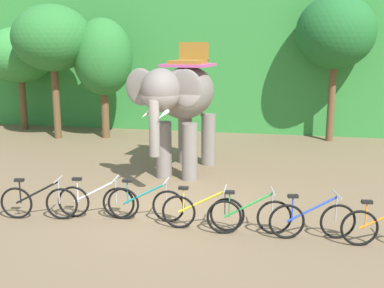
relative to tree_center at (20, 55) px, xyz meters
The scene contains 13 objects.
ground_plane 12.71m from the tree_center, 44.17° to the right, with size 80.00×80.00×0.00m, color brown.
foliage_hedge 9.67m from the tree_center, 24.13° to the left, with size 36.00×6.00×5.66m, color #338438.
tree_center is the anchor object (origin of this frame).
tree_far_left 2.99m from the tree_center, 33.50° to the right, with size 3.07×3.07×5.21m.
tree_right 4.41m from the tree_center, 14.67° to the right, with size 2.32×2.32×4.71m.
tree_far_right 13.10m from the tree_center, ahead, with size 2.95×2.95×5.53m.
elephant 10.30m from the tree_center, 33.85° to the right, with size 2.15×4.22×3.78m.
bike_black 12.08m from the tree_center, 57.86° to the right, with size 1.70×0.52×0.92m.
bike_white 12.48m from the tree_center, 52.34° to the right, with size 1.70×0.52×0.92m.
bike_teal 13.13m from the tree_center, 48.24° to the right, with size 1.71×0.52×0.92m.
bike_yellow 14.18m from the tree_center, 44.96° to the right, with size 1.71×0.52×0.92m.
bike_green 14.88m from the tree_center, 42.42° to the right, with size 1.69×0.52×0.92m.
bike_blue 15.78m from the tree_center, 39.33° to the right, with size 1.68×0.55×0.92m.
Camera 1 is at (2.65, -10.28, 3.77)m, focal length 44.37 mm.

